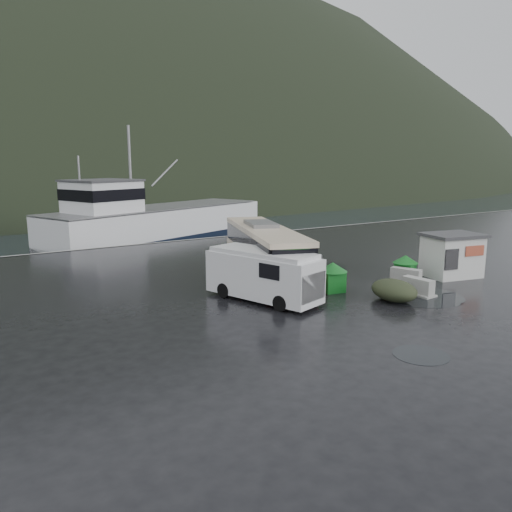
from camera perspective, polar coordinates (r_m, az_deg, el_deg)
ground at (r=25.45m, az=5.52°, el=-4.58°), size 160.00×160.00×0.00m
harbor_water at (r=130.29m, az=-26.21°, el=6.71°), size 300.00×180.00×0.02m
quay_edge at (r=42.62m, az=-11.36°, el=1.49°), size 160.00×0.60×1.50m
coach_bus at (r=28.98m, az=1.00°, el=-2.63°), size 6.57×11.80×3.25m
white_van at (r=24.60m, az=0.79°, el=-5.08°), size 3.73×6.38×2.52m
waste_bin_left at (r=26.55m, az=8.67°, el=-4.01°), size 1.33×1.33×1.55m
waste_bin_right at (r=30.04m, az=16.61°, el=-2.61°), size 1.32×1.32×1.44m
dome_tent at (r=25.46m, az=15.44°, el=-4.93°), size 2.36×2.96×1.04m
ticket_kiosk at (r=31.82m, az=21.32°, el=-2.17°), size 3.75×3.14×2.56m
jersey_barrier_a at (r=26.87m, az=17.96°, el=-4.24°), size 0.98×1.80×0.88m
jersey_barrier_b at (r=29.08m, az=16.70°, el=-3.05°), size 1.38×1.93×0.87m
fishing_trawler at (r=52.21m, az=-11.06°, el=3.17°), size 29.39×16.32×11.62m
puddles at (r=27.67m, az=13.82°, el=-3.59°), size 9.47×16.23×0.01m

